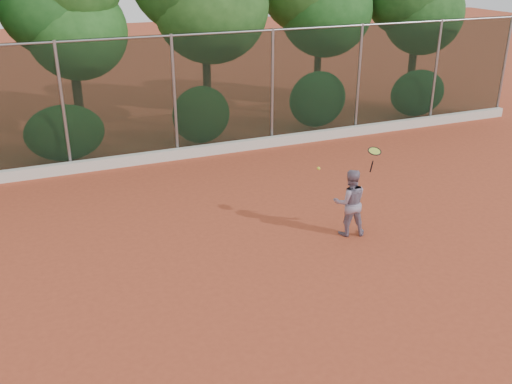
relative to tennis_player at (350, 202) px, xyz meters
name	(u,v)px	position (x,y,z in m)	size (l,w,h in m)	color
ground	(276,272)	(-2.06, -0.86, -0.73)	(80.00, 80.00, 0.00)	#AD4528
concrete_curb	(179,154)	(-2.06, 5.96, -0.58)	(24.00, 0.20, 0.30)	silver
tennis_player	(350,202)	(0.00, 0.00, 0.00)	(0.71, 0.55, 1.46)	gray
chainlink_fence	(174,94)	(-2.06, 6.14, 1.13)	(24.09, 0.09, 3.50)	black
tennis_racket	(374,153)	(0.36, -0.20, 1.11)	(0.32, 0.31, 0.54)	black
tennis_ball_in_flight	(319,168)	(-0.95, -0.31, 1.01)	(0.07, 0.07, 0.07)	yellow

